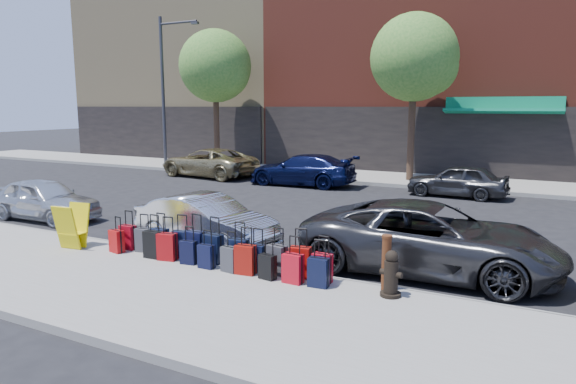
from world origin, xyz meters
The scene contains 39 objects.
ground centered at (0.00, 0.00, 0.00)m, with size 120.00×120.00×0.00m, color black.
sidewalk_near centered at (0.00, -6.50, 0.07)m, with size 60.00×4.00×0.15m, color gray.
sidewalk_far centered at (0.00, 10.00, 0.07)m, with size 60.00×4.00×0.15m, color gray.
curb_near centered at (0.00, -4.48, 0.07)m, with size 60.00×0.08×0.15m, color gray.
curb_far centered at (0.00, 7.98, 0.07)m, with size 60.00×0.08×0.15m, color gray.
building_left centered at (-16.00, 17.98, 7.98)m, with size 15.00×12.12×16.00m.
tree_left centered at (-9.86, 9.50, 5.41)m, with size 3.80×3.80×7.27m.
tree_center centered at (0.64, 9.50, 5.41)m, with size 3.80×3.80×7.27m.
streetlight centered at (-12.80, 8.80, 4.66)m, with size 2.59×0.18×8.00m.
suitcase_front_0 centered at (-2.45, -4.82, 0.43)m, with size 0.38×0.21×0.91m.
suitcase_front_1 centered at (-1.97, -4.82, 0.42)m, with size 0.39×0.25×0.87m.
suitcase_front_2 centered at (-1.54, -4.77, 0.44)m, with size 0.39×0.23×0.93m.
suitcase_front_3 centered at (-0.94, -4.75, 0.45)m, with size 0.43×0.29×0.95m.
suitcase_front_4 centered at (-0.56, -4.75, 0.46)m, with size 0.41×0.23×1.00m.
suitcase_front_5 centered at (-0.08, -4.78, 0.46)m, with size 0.42×0.26×0.99m.
suitcase_front_6 centered at (0.57, -4.79, 0.45)m, with size 0.41×0.24×0.95m.
suitcase_front_7 centered at (1.03, -4.85, 0.43)m, with size 0.36×0.20×0.88m.
suitcase_front_8 centered at (1.47, -4.81, 0.44)m, with size 0.42×0.28×0.94m.
suitcase_front_9 centered at (1.97, -4.77, 0.45)m, with size 0.43×0.28×0.97m.
suitcase_front_10 centered at (2.46, -4.85, 0.43)m, with size 0.38×0.23×0.89m.
suitcase_back_0 centered at (-2.49, -5.13, 0.41)m, with size 0.38×0.26×0.82m.
suitcase_back_2 centered at (-1.45, -5.08, 0.45)m, with size 0.41×0.24×0.96m.
suitcase_back_3 centered at (-1.07, -5.07, 0.45)m, with size 0.44×0.30×0.95m.
suitcase_back_4 centered at (-0.49, -5.08, 0.40)m, with size 0.36×0.24×0.80m.
suitcase_back_5 centered at (0.01, -5.14, 0.40)m, with size 0.33×0.19×0.79m.
suitcase_back_6 centered at (0.57, -5.12, 0.41)m, with size 0.37×0.25×0.82m.
suitcase_back_7 centered at (0.92, -5.10, 0.44)m, with size 0.42×0.27×0.94m.
suitcase_back_8 centered at (1.46, -5.16, 0.39)m, with size 0.35×0.24×0.78m.
suitcase_back_9 centered at (1.99, -5.13, 0.43)m, with size 0.39×0.24×0.90m.
suitcase_back_10 centered at (2.50, -5.10, 0.43)m, with size 0.38×0.24×0.88m.
fire_hydrant centered at (3.82, -4.95, 0.53)m, with size 0.42×0.37×0.82m.
bollard centered at (3.65, -4.71, 0.68)m, with size 0.19×0.19×1.02m.
display_rack centered at (-3.67, -5.34, 0.66)m, with size 0.64×0.70×1.03m.
car_near_0 centered at (-7.52, -3.14, 0.63)m, with size 1.50×3.72×1.27m, color silver.
car_near_1 centered at (-1.35, -3.30, 0.63)m, with size 1.33×3.82×1.26m, color silver.
car_near_2 centered at (4.03, -2.87, 0.73)m, with size 2.43×5.27×1.46m, color #353538.
car_far_0 centered at (-8.82, 7.09, 0.70)m, with size 2.32×5.03×1.40m, color #98895D.
car_far_1 centered at (-3.50, 6.65, 0.69)m, with size 1.92×4.73×1.37m, color #0C1237.
car_far_2 centered at (3.00, 6.80, 0.63)m, with size 1.49×3.70×1.26m, color #333336.
Camera 1 is at (6.15, -13.37, 3.43)m, focal length 32.00 mm.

